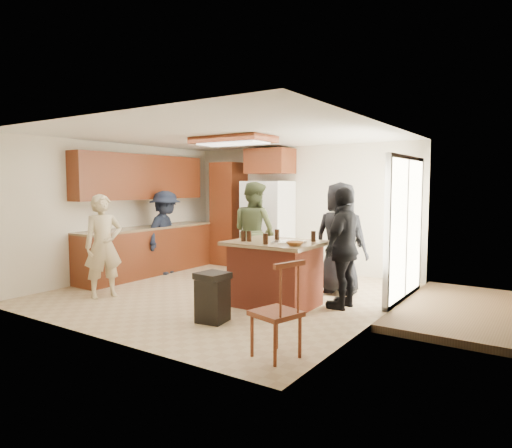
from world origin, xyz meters
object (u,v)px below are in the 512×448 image
Objects in this scene: person_behind_left at (254,231)px; person_counter at (166,232)px; person_behind_right at (340,238)px; spindle_chair at (277,313)px; refrigerator at (268,225)px; kitchen_island at (275,273)px; person_front_left at (103,246)px; trash_bin at (213,297)px; person_side_right at (344,248)px.

person_behind_left reaches higher than person_counter.
spindle_chair is (0.57, -2.88, -0.43)m from person_behind_right.
person_behind_left is 1.11m from refrigerator.
kitchen_island is at bearing -55.51° from refrigerator.
person_counter is at bearing -133.21° from refrigerator.
refrigerator is (1.40, 1.49, 0.09)m from person_counter.
person_behind_left is (1.25, 2.30, 0.10)m from person_front_left.
person_front_left is 3.60m from spindle_chair.
spindle_chair is (2.26, -2.96, -0.44)m from person_behind_left.
kitchen_island is at bearing -44.24° from person_front_left.
person_behind_right is 0.98× the size of refrigerator.
person_front_left is 0.89× the size of person_behind_left.
person_front_left is at bearing 35.23° from person_behind_right.
refrigerator is at bearing -55.26° from person_counter.
spindle_chair is (4.04, -2.52, -0.35)m from person_counter.
trash_bin is 0.63× the size of spindle_chair.
person_side_right is at bearing -42.88° from person_front_left.
person_behind_left reaches higher than spindle_chair.
person_behind_right is 1.38× the size of kitchen_island.
person_side_right is at bearing -37.48° from refrigerator.
person_side_right is (2.08, -0.83, -0.04)m from person_behind_left.
person_behind_left is at bearing -70.33° from refrigerator.
person_side_right is 2.17m from spindle_chair.
person_counter is 3.38m from trash_bin.
person_behind_right is 3.49m from person_counter.
person_front_left is 0.88× the size of refrigerator.
person_counter is at bearing 27.86° from person_behind_left.
person_behind_left reaches higher than person_behind_right.
kitchen_island is (2.48, 1.02, -0.32)m from person_front_left.
person_counter reaches higher than spindle_chair.
person_behind_right reaches higher than person_side_right.
kitchen_island is at bearing 76.58° from trash_bin.
person_counter is at bearing 164.41° from kitchen_island.
person_behind_left is 1.05× the size of person_side_right.
person_behind_right is 2.97m from spindle_chair.
person_side_right is 1.71× the size of spindle_chair.
refrigerator reaches higher than person_behind_left.
person_behind_right is at bearing -28.55° from refrigerator.
person_side_right is at bearing 54.10° from trash_bin.
kitchen_island is 2.03× the size of trash_bin.
spindle_chair is (1.30, -0.58, 0.13)m from trash_bin.
person_side_right is 0.94× the size of refrigerator.
person_front_left is 2.52× the size of trash_bin.
person_behind_left is 3.75m from spindle_chair.
person_front_left reaches higher than kitchen_island.
kitchen_island is at bearing -117.65° from person_counter.
kitchen_island is at bearing -59.15° from person_side_right.
person_behind_right is at bearing 101.22° from spindle_chair.
spindle_chair is at bearing -77.26° from person_front_left.
person_behind_right is (2.95, 2.22, 0.09)m from person_front_left.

